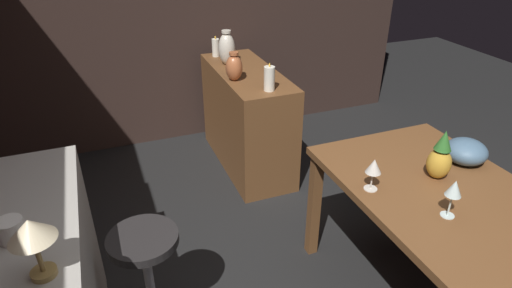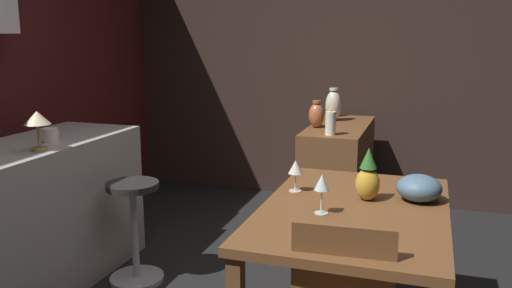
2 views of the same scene
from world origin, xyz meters
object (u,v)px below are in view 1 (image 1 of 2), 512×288
(pineapple_centerpiece, at_px, (440,158))
(bar_stool, at_px, (150,285))
(pillar_candle_short, at_px, (216,48))
(pillar_candle_tall, at_px, (269,79))
(cup_white, at_px, (11,230))
(wine_glass_left, at_px, (374,167))
(vase_ceramic_ivory, at_px, (227,49))
(dining_table, at_px, (444,208))
(wine_glass_right, at_px, (454,190))
(counter_lamp, at_px, (31,234))
(vase_copper, at_px, (234,67))
(sideboard_cabinet, at_px, (247,119))
(fruit_bowl, at_px, (466,151))

(pineapple_centerpiece, bearing_deg, bar_stool, 82.01)
(bar_stool, relative_size, pillar_candle_short, 3.72)
(bar_stool, height_order, pillar_candle_tall, pillar_candle_tall)
(pineapple_centerpiece, xyz_separation_m, cup_white, (0.03, 1.86, 0.09))
(bar_stool, xyz_separation_m, pineapple_centerpiece, (-0.20, -1.43, 0.51))
(pineapple_centerpiece, height_order, cup_white, pineapple_centerpiece)
(wine_glass_left, xyz_separation_m, vase_ceramic_ivory, (1.80, 0.13, 0.09))
(cup_white, distance_m, vase_ceramic_ivory, 2.25)
(pineapple_centerpiece, distance_m, vase_ceramic_ivory, 1.90)
(dining_table, xyz_separation_m, pillar_candle_short, (2.20, 0.48, 0.24))
(bar_stool, relative_size, wine_glass_right, 3.53)
(pineapple_centerpiece, relative_size, pillar_candle_short, 1.49)
(counter_lamp, distance_m, pillar_candle_tall, 1.94)
(pillar_candle_short, xyz_separation_m, vase_copper, (-0.61, 0.04, 0.02))
(dining_table, xyz_separation_m, pineapple_centerpiece, (0.13, -0.04, 0.20))
(wine_glass_right, xyz_separation_m, pineapple_centerpiece, (0.26, -0.17, -0.03))
(pillar_candle_tall, bearing_deg, wine_glass_left, -178.09)
(cup_white, xyz_separation_m, pillar_candle_short, (2.04, -1.34, -0.05))
(sideboard_cabinet, distance_m, fruit_bowl, 1.73)
(wine_glass_left, distance_m, cup_white, 1.50)
(pillar_candle_tall, bearing_deg, vase_ceramic_ivory, 8.51)
(fruit_bowl, relative_size, cup_white, 1.71)
(wine_glass_left, relative_size, pillar_candle_tall, 0.84)
(pillar_candle_short, bearing_deg, wine_glass_left, -175.63)
(cup_white, distance_m, counter_lamp, 0.28)
(pineapple_centerpiece, xyz_separation_m, vase_ceramic_ivory, (1.83, 0.50, 0.10))
(wine_glass_right, relative_size, vase_ceramic_ivory, 0.67)
(sideboard_cabinet, bearing_deg, pineapple_centerpiece, -165.83)
(wine_glass_right, relative_size, counter_lamp, 0.83)
(bar_stool, height_order, wine_glass_right, wine_glass_right)
(pineapple_centerpiece, xyz_separation_m, counter_lamp, (-0.19, 1.75, 0.22))
(cup_white, bearing_deg, sideboard_cabinet, -42.30)
(cup_white, height_order, vase_ceramic_ivory, vase_ceramic_ivory)
(dining_table, xyz_separation_m, pillar_candle_tall, (1.32, 0.36, 0.25))
(fruit_bowl, bearing_deg, pillar_candle_short, 20.70)
(bar_stool, xyz_separation_m, fruit_bowl, (-0.14, -1.66, 0.46))
(pillar_candle_tall, bearing_deg, wine_glass_right, -170.90)
(wine_glass_right, bearing_deg, dining_table, -43.85)
(counter_lamp, relative_size, vase_copper, 1.05)
(pillar_candle_tall, height_order, pillar_candle_short, pillar_candle_tall)
(wine_glass_left, bearing_deg, counter_lamp, 98.95)
(pineapple_centerpiece, bearing_deg, pillar_candle_short, 14.13)
(counter_lamp, bearing_deg, pineapple_centerpiece, -83.83)
(dining_table, xyz_separation_m, cup_white, (0.16, 1.82, 0.29))
(dining_table, xyz_separation_m, vase_ceramic_ivory, (1.96, 0.46, 0.30))
(dining_table, distance_m, pillar_candle_short, 2.26)
(fruit_bowl, distance_m, pillar_candle_tall, 1.30)
(bar_stool, xyz_separation_m, pillar_candle_short, (1.87, -0.91, 0.55))
(wine_glass_right, height_order, pillar_candle_tall, pillar_candle_tall)
(counter_lamp, xyz_separation_m, pillar_candle_short, (2.26, -1.23, -0.17))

